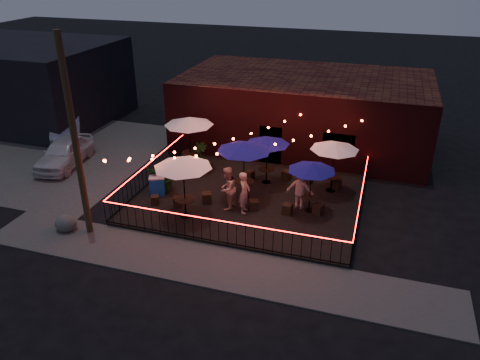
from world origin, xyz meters
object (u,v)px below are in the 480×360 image
object	(u,v)px
boulder	(66,223)
cafe_table_3	(267,141)
cafe_table_0	(183,164)
cafe_table_1	(189,122)
cafe_table_4	(312,168)
cooler	(157,186)
cafe_table_2	(244,147)
utility_pole	(75,141)
cafe_table_5	(335,147)

from	to	relation	value
boulder	cafe_table_3	bearing A→B (deg)	43.89
cafe_table_0	cafe_table_1	bearing A→B (deg)	110.34
cafe_table_4	cooler	xyz separation A→B (m)	(-6.95, -0.66, -1.59)
cafe_table_3	cooler	bearing A→B (deg)	-148.15
cafe_table_0	cafe_table_2	world-z (taller)	cafe_table_2
cafe_table_1	cooler	distance (m)	3.88
utility_pole	cafe_table_3	bearing A→B (deg)	47.41
utility_pole	cafe_table_1	bearing A→B (deg)	76.80
cafe_table_1	cooler	size ratio (longest dim) A/B	3.53
cafe_table_0	cafe_table_4	size ratio (longest dim) A/B	1.15
cafe_table_3	cooler	distance (m)	5.52
utility_pole	boulder	distance (m)	3.78
cafe_table_4	cafe_table_5	size ratio (longest dim) A/B	0.89
cafe_table_0	cafe_table_3	distance (m)	4.85
cafe_table_5	cooler	world-z (taller)	cafe_table_5
cafe_table_0	cafe_table_4	bearing A→B (deg)	22.48
cafe_table_2	cafe_table_4	xyz separation A→B (m)	(3.08, -0.33, -0.41)
boulder	cooler	bearing A→B (deg)	58.38
utility_pole	cafe_table_4	world-z (taller)	utility_pole
cafe_table_3	boulder	distance (m)	9.60
cooler	cafe_table_3	bearing A→B (deg)	8.60
cafe_table_1	cafe_table_4	bearing A→B (deg)	-21.49
utility_pole	cafe_table_2	size ratio (longest dim) A/B	2.62
cafe_table_2	boulder	distance (m)	8.10
cooler	boulder	size ratio (longest dim) A/B	1.03
cafe_table_5	cooler	size ratio (longest dim) A/B	2.96
utility_pole	cooler	distance (m)	5.06
cafe_table_1	cooler	world-z (taller)	cafe_table_1
cafe_table_4	boulder	distance (m)	10.41
cafe_table_2	boulder	world-z (taller)	cafe_table_2
boulder	utility_pole	bearing A→B (deg)	11.93
utility_pole	cafe_table_3	world-z (taller)	utility_pole
utility_pole	cafe_table_3	xyz separation A→B (m)	(5.80, 6.31, -1.70)
cafe_table_1	cafe_table_0	bearing A→B (deg)	-69.66
cafe_table_5	cooler	bearing A→B (deg)	-159.48
utility_pole	cafe_table_1	size ratio (longest dim) A/B	2.43
cooler	cafe_table_1	bearing A→B (deg)	62.04
cooler	boulder	bearing A→B (deg)	-144.86
boulder	cafe_table_5	bearing A→B (deg)	33.61
cafe_table_1	cafe_table_5	world-z (taller)	cafe_table_1
cafe_table_0	boulder	bearing A→B (deg)	-151.37
cafe_table_0	boulder	size ratio (longest dim) A/B	3.11
utility_pole	boulder	bearing A→B (deg)	-168.07
utility_pole	cafe_table_4	distance (m)	9.45
boulder	cafe_table_1	bearing A→B (deg)	69.89
cafe_table_2	cafe_table_5	size ratio (longest dim) A/B	1.11
cafe_table_2	cafe_table_3	xyz separation A→B (m)	(0.60, 1.78, -0.32)
cafe_table_2	cafe_table_3	bearing A→B (deg)	71.44
cafe_table_5	boulder	bearing A→B (deg)	-146.39
cooler	boulder	world-z (taller)	cooler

